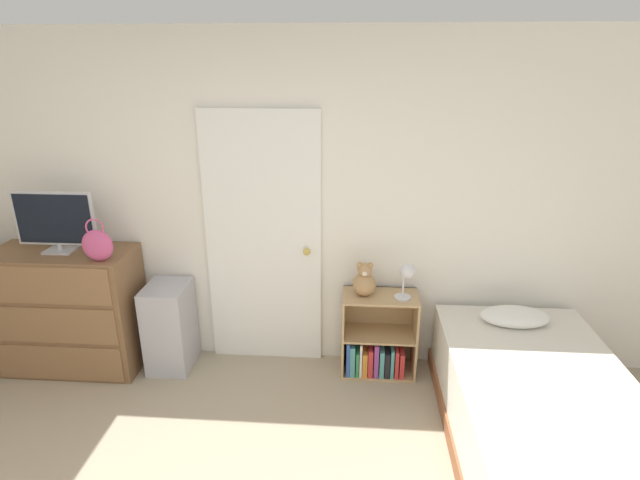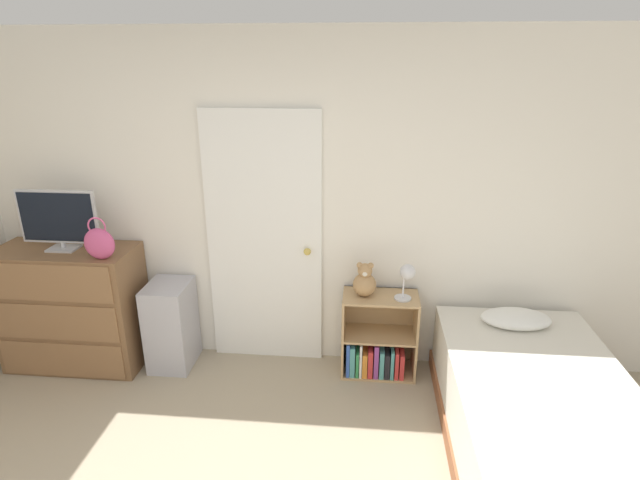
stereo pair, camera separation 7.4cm
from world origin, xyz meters
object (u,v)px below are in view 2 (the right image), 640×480
Objects in this scene: teddy_bear at (365,281)px; desk_lamp at (407,275)px; bookshelf at (377,345)px; bed at (541,421)px; handbag at (99,243)px; storage_bin at (171,325)px; tv at (58,219)px; dresser at (73,307)px.

desk_lamp reaches higher than teddy_bear.
bookshelf is 1.27m from bed.
bookshelf is at bearing 6.76° from handbag.
desk_lamp reaches higher than storage_bin.
teddy_bear is at bearing 171.52° from desk_lamp.
storage_bin is at bearing 163.32° from bed.
handbag is 2.18m from bookshelf.
bed is at bearing -16.68° from storage_bin.
tv is 2.59m from desk_lamp.
dresser is at bearing -177.98° from bookshelf.
storage_bin is at bearing 179.87° from desk_lamp.
dresser is 3.35× the size of handbag.
tv reaches higher than bookshelf.
bed is (0.97, -0.82, 0.03)m from bookshelf.
bed is (3.35, -0.74, -0.95)m from tv.
handbag is 0.16× the size of bed.
teddy_bear is at bearing 178.10° from bookshelf.
bookshelf is at bearing 1.88° from tv.
storage_bin is at bearing -178.43° from teddy_bear.
tv is at bearing -178.12° from bookshelf.
tv is 2.57m from bookshelf.
dresser reaches higher than bookshelf.
bookshelf is (2.37, 0.08, -0.98)m from tv.
bed is at bearing -11.04° from handbag.
desk_lamp is at bearing 0.95° from dresser.
dresser is 0.73m from tv.
tv reaches higher than bed.
dresser is 2.40m from bookshelf.
desk_lamp is at bearing 5.09° from handbag.
bed is at bearing -39.93° from bookshelf.
desk_lamp is at bearing -12.14° from bookshelf.
bookshelf is 0.33× the size of bed.
desk_lamp reaches higher than bookshelf.
storage_bin is 2.47× the size of desk_lamp.
dresser is 1.51× the size of storage_bin.
bookshelf reaches higher than bed.
handbag is at bearing 168.96° from bed.
bed is (0.78, -0.77, -0.59)m from desk_lamp.
teddy_bear is (1.51, 0.04, 0.42)m from storage_bin.
teddy_bear is (1.88, 0.24, -0.33)m from handbag.
dresser is 0.54× the size of bed.
handbag is 2.21m from desk_lamp.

